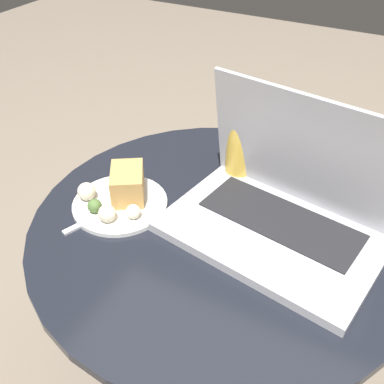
# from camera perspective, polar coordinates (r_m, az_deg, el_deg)

# --- Properties ---
(ground_plane) EXTENTS (6.00, 6.00, 0.00)m
(ground_plane) POSITION_cam_1_polar(r_m,az_deg,el_deg) (1.28, 2.69, -22.16)
(ground_plane) COLOR #726656
(table) EXTENTS (0.73, 0.73, 0.54)m
(table) POSITION_cam_1_polar(r_m,az_deg,el_deg) (0.95, 3.41, -9.71)
(table) COLOR #515156
(table) RESTS_ON ground_plane
(laptop) EXTENTS (0.41, 0.30, 0.25)m
(laptop) POSITION_cam_1_polar(r_m,az_deg,el_deg) (0.83, 11.43, -1.81)
(laptop) COLOR #B2B2B7
(laptop) RESTS_ON table
(beer_glass) EXTENTS (0.06, 0.06, 0.18)m
(beer_glass) POSITION_cam_1_polar(r_m,az_deg,el_deg) (0.93, 6.25, 6.60)
(beer_glass) COLOR gold
(beer_glass) RESTS_ON table
(snack_plate) EXTENTS (0.19, 0.19, 0.07)m
(snack_plate) POSITION_cam_1_polar(r_m,az_deg,el_deg) (0.90, -9.08, -0.40)
(snack_plate) COLOR silver
(snack_plate) RESTS_ON table
(fork) EXTENTS (0.08, 0.16, 0.00)m
(fork) POSITION_cam_1_polar(r_m,az_deg,el_deg) (0.89, -10.58, -2.40)
(fork) COLOR silver
(fork) RESTS_ON table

